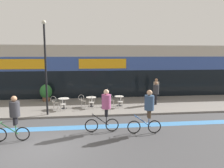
# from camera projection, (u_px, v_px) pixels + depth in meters

# --- Properties ---
(ground_plane) EXTENTS (120.00, 120.00, 0.00)m
(ground_plane) POSITION_uv_depth(u_px,v_px,m) (40.00, 149.00, 9.11)
(ground_plane) COLOR #424244
(sidewalk_slab) EXTENTS (40.00, 5.50, 0.12)m
(sidewalk_slab) POSITION_uv_depth(u_px,v_px,m) (60.00, 107.00, 16.23)
(sidewalk_slab) COLOR slate
(sidewalk_slab) RESTS_ON ground
(storefront_facade) EXTENTS (40.00, 4.06, 4.72)m
(storefront_facade) POSITION_uv_depth(u_px,v_px,m) (65.00, 71.00, 20.55)
(storefront_facade) COLOR #B2A899
(storefront_facade) RESTS_ON ground
(bike_lane_stripe) EXTENTS (36.00, 0.70, 0.01)m
(bike_lane_stripe) POSITION_uv_depth(u_px,v_px,m) (50.00, 129.00, 11.64)
(bike_lane_stripe) COLOR #3D7AB7
(bike_lane_stripe) RESTS_ON ground
(bistro_table_0) EXTENTS (0.77, 0.77, 0.73)m
(bistro_table_0) POSITION_uv_depth(u_px,v_px,m) (64.00, 101.00, 15.40)
(bistro_table_0) COLOR black
(bistro_table_0) RESTS_ON sidewalk_slab
(bistro_table_1) EXTENTS (0.73, 0.73, 0.70)m
(bistro_table_1) POSITION_uv_depth(u_px,v_px,m) (91.00, 100.00, 15.99)
(bistro_table_1) COLOR black
(bistro_table_1) RESTS_ON sidewalk_slab
(bistro_table_2) EXTENTS (0.68, 0.68, 0.73)m
(bistro_table_2) POSITION_uv_depth(u_px,v_px,m) (119.00, 99.00, 16.19)
(bistro_table_2) COLOR black
(bistro_table_2) RESTS_ON sidewalk_slab
(cafe_chair_0_near) EXTENTS (0.40, 0.58, 0.90)m
(cafe_chair_0_near) POSITION_uv_depth(u_px,v_px,m) (63.00, 103.00, 14.78)
(cafe_chair_0_near) COLOR #B7B2AD
(cafe_chair_0_near) RESTS_ON sidewalk_slab
(cafe_chair_0_side) EXTENTS (0.60, 0.44, 0.90)m
(cafe_chair_0_side) POSITION_uv_depth(u_px,v_px,m) (55.00, 102.00, 15.33)
(cafe_chair_0_side) COLOR #B7B2AD
(cafe_chair_0_side) RESTS_ON sidewalk_slab
(cafe_chair_1_near) EXTENTS (0.44, 0.59, 0.90)m
(cafe_chair_1_near) POSITION_uv_depth(u_px,v_px,m) (91.00, 101.00, 15.37)
(cafe_chair_1_near) COLOR #B7B2AD
(cafe_chair_1_near) RESTS_ON sidewalk_slab
(cafe_chair_1_side) EXTENTS (0.58, 0.41, 0.90)m
(cafe_chair_1_side) POSITION_uv_depth(u_px,v_px,m) (83.00, 100.00, 15.91)
(cafe_chair_1_side) COLOR #B7B2AD
(cafe_chair_1_side) RESTS_ON sidewalk_slab
(cafe_chair_2_near) EXTENTS (0.41, 0.58, 0.90)m
(cafe_chair_2_near) POSITION_uv_depth(u_px,v_px,m) (120.00, 101.00, 15.58)
(cafe_chair_2_near) COLOR #B7B2AD
(cafe_chair_2_near) RESTS_ON sidewalk_slab
(cafe_chair_2_side) EXTENTS (0.58, 0.41, 0.90)m
(cafe_chair_2_side) POSITION_uv_depth(u_px,v_px,m) (111.00, 99.00, 16.12)
(cafe_chair_2_side) COLOR #B7B2AD
(cafe_chair_2_side) RESTS_ON sidewalk_slab
(planter_pot) EXTENTS (0.97, 0.97, 1.37)m
(planter_pot) POSITION_uv_depth(u_px,v_px,m) (46.00, 92.00, 17.88)
(planter_pot) COLOR brown
(planter_pot) RESTS_ON sidewalk_slab
(lamp_post) EXTENTS (0.26, 0.26, 5.86)m
(lamp_post) POSITION_uv_depth(u_px,v_px,m) (45.00, 62.00, 13.45)
(lamp_post) COLOR black
(lamp_post) RESTS_ON sidewalk_slab
(cyclist_0) EXTENTS (1.65, 0.48, 2.10)m
(cyclist_0) POSITION_uv_depth(u_px,v_px,m) (14.00, 115.00, 9.83)
(cyclist_0) COLOR black
(cyclist_0) RESTS_ON ground
(cyclist_1) EXTENTS (1.71, 0.54, 2.21)m
(cyclist_1) POSITION_uv_depth(u_px,v_px,m) (148.00, 108.00, 10.80)
(cyclist_1) COLOR black
(cyclist_1) RESTS_ON ground
(cyclist_2) EXTENTS (1.74, 0.49, 2.20)m
(cyclist_2) POSITION_uv_depth(u_px,v_px,m) (105.00, 107.00, 11.03)
(cyclist_2) COLOR black
(cyclist_2) RESTS_ON ground
(pedestrian_near_end) EXTENTS (0.54, 0.54, 1.77)m
(pedestrian_near_end) POSITION_uv_depth(u_px,v_px,m) (156.00, 91.00, 16.60)
(pedestrian_near_end) COLOR black
(pedestrian_near_end) RESTS_ON sidewalk_slab
(pedestrian_far_end) EXTENTS (0.50, 0.50, 1.81)m
(pedestrian_far_end) POSITION_uv_depth(u_px,v_px,m) (156.00, 87.00, 18.33)
(pedestrian_far_end) COLOR black
(pedestrian_far_end) RESTS_ON sidewalk_slab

